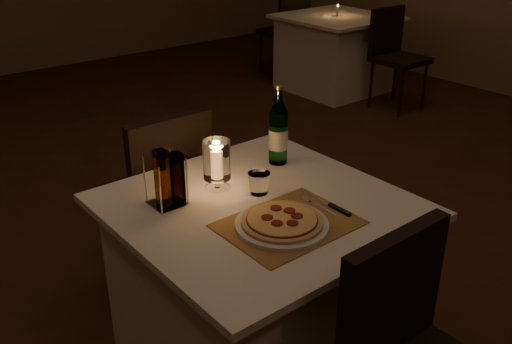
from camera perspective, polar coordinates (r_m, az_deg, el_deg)
floor at (r=2.75m, az=1.67°, el=-14.10°), size 8.00×10.00×0.02m
main_table at (r=2.29m, az=0.32°, el=-11.24°), size 1.00×1.00×0.74m
chair_far at (r=2.71m, az=-9.32°, el=-1.09°), size 0.42×0.42×0.90m
placemat at (r=1.96m, az=3.25°, el=-5.22°), size 0.45×0.34×0.00m
plate at (r=1.94m, az=2.60°, el=-5.28°), size 0.32×0.32×0.01m
pizza at (r=1.93m, az=2.61°, el=-4.86°), size 0.28×0.28×0.02m
fork at (r=2.08m, az=6.01°, el=-3.28°), size 0.02×0.18×0.00m
knife at (r=2.06m, az=7.89°, el=-3.53°), size 0.02×0.22×0.01m
tumbler at (r=2.14m, az=0.30°, el=-1.12°), size 0.08×0.08×0.08m
water_bottle at (r=2.37m, az=2.25°, el=3.97°), size 0.08×0.08×0.34m
hurricane_candle at (r=2.14m, az=-3.95°, el=1.04°), size 0.10×0.10×0.20m
cruet_caddy at (r=2.06m, az=-8.88°, el=-0.92°), size 0.12×0.12×0.21m
neighbor_table_right at (r=5.91m, az=7.92°, el=11.72°), size 1.00×1.00×0.74m
neighbor_chair_ra at (r=5.42m, az=13.60°, el=11.95°), size 0.42×0.42×0.90m
neighbor_chair_rb at (r=6.37m, az=3.22°, el=14.50°), size 0.42×0.42×0.90m
neighbor_candle_right at (r=5.83m, az=8.16°, el=15.68°), size 0.03×0.03×0.11m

